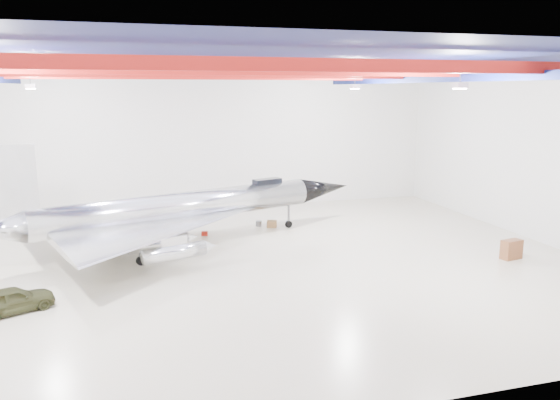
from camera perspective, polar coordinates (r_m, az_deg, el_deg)
name	(u,v)px	position (r m, az deg, el deg)	size (l,w,h in m)	color
floor	(226,265)	(30.39, -5.63, -6.82)	(40.00, 40.00, 0.00)	beige
wall_back	(190,141)	(43.89, -9.34, 6.09)	(40.00, 40.00, 0.00)	silver
wall_right	(538,154)	(38.09, 25.37, 4.33)	(30.00, 30.00, 0.00)	silver
ceiling	(222,60)	(28.89, -6.07, 14.37)	(40.00, 40.00, 0.00)	#0A0F38
ceiling_structure	(222,73)	(28.87, -6.04, 13.03)	(39.50, 29.50, 1.08)	maroon
jet_aircraft	(181,211)	(33.91, -10.26, -1.12)	(24.13, 17.91, 6.78)	silver
jeep	(12,300)	(26.64, -26.18, -9.35)	(1.38, 3.42, 1.17)	#303219
desk	(511,249)	(33.92, 23.03, -4.77)	(1.21, 0.61, 1.11)	brown
crate_ply	(120,243)	(35.31, -16.40, -4.31)	(0.55, 0.44, 0.38)	olive
toolbox_red	(205,233)	(36.57, -7.88, -3.48)	(0.40, 0.32, 0.28)	#A81C10
parts_bin	(272,224)	(38.32, -0.86, -2.52)	(0.68, 0.54, 0.48)	olive
crate_small	(136,233)	(37.55, -14.85, -3.40)	(0.33, 0.26, 0.23)	#59595B
oil_barrel	(173,234)	(36.65, -11.07, -3.49)	(0.51, 0.41, 0.36)	olive
spares_box	(259,224)	(38.67, -2.25, -2.48)	(0.41, 0.41, 0.37)	#59595B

